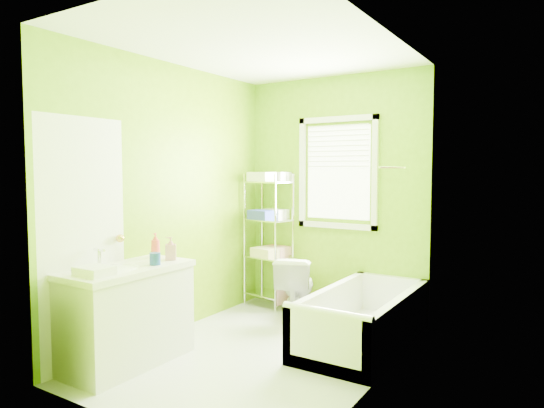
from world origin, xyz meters
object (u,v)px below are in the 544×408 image
Objects in this scene: bathtub at (362,327)px; wire_shelf_unit at (270,225)px; toilet at (296,287)px; vanity at (127,312)px.

wire_shelf_unit reaches higher than bathtub.
toilet is 0.43× the size of wire_shelf_unit.
toilet is 1.90m from vanity.
wire_shelf_unit is at bearing 155.68° from bathtub.
toilet is (-0.91, 0.41, 0.17)m from bathtub.
vanity is (-1.47, -1.41, 0.26)m from bathtub.
toilet is 0.63× the size of vanity.
vanity is at bearing 53.93° from toilet.
bathtub is 2.05m from vanity.
vanity is 0.68× the size of wire_shelf_unit.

